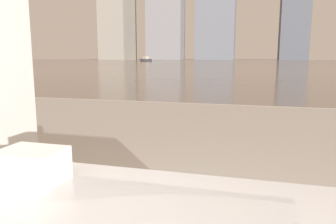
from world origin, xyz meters
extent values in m
cube|color=white|center=(-0.18, 0.91, 0.59)|extent=(0.22, 0.18, 0.04)
cube|color=white|center=(-0.18, 0.91, 0.63)|extent=(0.22, 0.18, 0.04)
cube|color=white|center=(-0.18, 0.91, 0.67)|extent=(0.22, 0.18, 0.04)
cube|color=gray|center=(0.00, 62.00, 0.01)|extent=(180.00, 110.00, 0.01)
cube|color=#2D2D33|center=(-24.49, 71.60, 0.28)|extent=(1.95, 3.25, 0.54)
cube|color=#B2A893|center=(-24.49, 71.60, 0.86)|extent=(1.09, 1.33, 0.61)
cube|color=slate|center=(-14.93, 118.00, 19.61)|extent=(13.66, 6.35, 39.22)
camera|label=1|loc=(0.60, -0.04, 1.02)|focal=35.00mm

